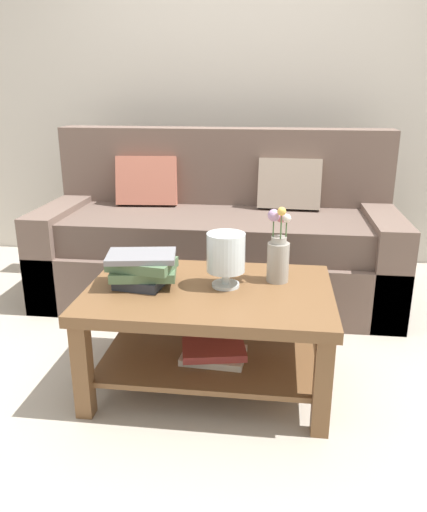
# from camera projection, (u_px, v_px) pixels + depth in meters

# --- Properties ---
(ground_plane) EXTENTS (10.00, 10.00, 0.00)m
(ground_plane) POSITION_uv_depth(u_px,v_px,m) (213.00, 350.00, 2.67)
(ground_plane) COLOR #ADA393
(back_wall) EXTENTS (6.40, 0.12, 2.70)m
(back_wall) POSITION_uv_depth(u_px,v_px,m) (241.00, 82.00, 3.79)
(back_wall) COLOR beige
(back_wall) RESTS_ON ground
(couch) EXTENTS (2.23, 0.90, 1.06)m
(couch) POSITION_uv_depth(u_px,v_px,m) (219.00, 240.00, 3.31)
(couch) COLOR brown
(couch) RESTS_ON ground
(coffee_table) EXTENTS (1.08, 0.73, 0.48)m
(coffee_table) POSITION_uv_depth(u_px,v_px,m) (210.00, 317.00, 2.27)
(coffee_table) COLOR brown
(coffee_table) RESTS_ON ground
(book_stack_main) EXTENTS (0.32, 0.24, 0.15)m
(book_stack_main) POSITION_uv_depth(u_px,v_px,m) (142.00, 268.00, 2.23)
(book_stack_main) COLOR #2D333D
(book_stack_main) RESTS_ON coffee_table
(glass_hurricane_vase) EXTENTS (0.17, 0.17, 0.24)m
(glass_hurricane_vase) POSITION_uv_depth(u_px,v_px,m) (226.00, 254.00, 2.20)
(glass_hurricane_vase) COLOR silver
(glass_hurricane_vase) RESTS_ON coffee_table
(flower_pitcher) EXTENTS (0.10, 0.11, 0.35)m
(flower_pitcher) POSITION_uv_depth(u_px,v_px,m) (278.00, 253.00, 2.27)
(flower_pitcher) COLOR #9E998E
(flower_pitcher) RESTS_ON coffee_table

